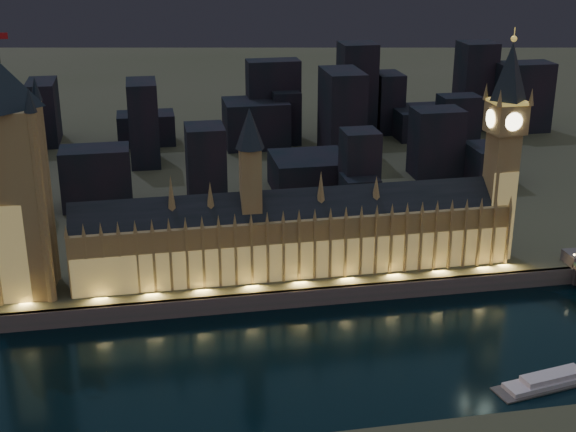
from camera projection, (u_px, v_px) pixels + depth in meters
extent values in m
plane|color=black|center=(301.00, 354.00, 317.64)|extent=(2000.00, 2000.00, 0.00)
cube|color=#3F442E|center=(197.00, 86.00, 794.53)|extent=(2000.00, 960.00, 8.00)
cube|color=#474D4D|center=(283.00, 300.00, 353.95)|extent=(2000.00, 2.50, 8.00)
cube|color=#9D764A|center=(295.00, 243.00, 368.55)|extent=(200.19, 21.95, 28.00)
cube|color=tan|center=(299.00, 261.00, 360.88)|extent=(200.00, 0.50, 18.00)
cube|color=black|center=(295.00, 208.00, 362.56)|extent=(200.15, 18.22, 16.26)
cube|color=#9D764A|center=(251.00, 183.00, 354.52)|extent=(9.00, 9.00, 32.00)
cone|color=#192330|center=(250.00, 128.00, 345.71)|extent=(13.00, 13.00, 18.00)
cube|color=#9D764A|center=(70.00, 269.00, 341.52)|extent=(1.20, 1.20, 28.00)
cone|color=#9D764A|center=(66.00, 231.00, 336.09)|extent=(2.00, 2.00, 6.00)
cube|color=#9D764A|center=(87.00, 267.00, 342.76)|extent=(1.20, 1.20, 28.00)
cone|color=#9D764A|center=(83.00, 230.00, 337.32)|extent=(2.00, 2.00, 6.00)
cube|color=#9D764A|center=(104.00, 266.00, 343.99)|extent=(1.20, 1.20, 28.00)
cone|color=#9D764A|center=(101.00, 229.00, 338.55)|extent=(2.00, 2.00, 6.00)
cube|color=#9D764A|center=(121.00, 265.00, 345.23)|extent=(1.20, 1.20, 28.00)
cone|color=#9D764A|center=(118.00, 228.00, 339.79)|extent=(2.00, 2.00, 6.00)
cube|color=#9D764A|center=(137.00, 264.00, 346.46)|extent=(1.20, 1.20, 28.00)
cone|color=#9D764A|center=(135.00, 226.00, 341.02)|extent=(2.00, 2.00, 6.00)
cube|color=#9D764A|center=(154.00, 262.00, 347.69)|extent=(1.20, 1.20, 28.00)
cone|color=#9D764A|center=(152.00, 225.00, 342.26)|extent=(2.00, 2.00, 6.00)
cube|color=#9D764A|center=(171.00, 261.00, 348.93)|extent=(1.20, 1.20, 28.00)
cone|color=#9D764A|center=(169.00, 224.00, 343.49)|extent=(2.00, 2.00, 6.00)
cube|color=#9D764A|center=(187.00, 260.00, 350.16)|extent=(1.20, 1.20, 28.00)
cone|color=#9D764A|center=(185.00, 223.00, 344.72)|extent=(2.00, 2.00, 6.00)
cube|color=#9D764A|center=(204.00, 259.00, 351.39)|extent=(1.20, 1.20, 28.00)
cone|color=#9D764A|center=(202.00, 222.00, 345.96)|extent=(2.00, 2.00, 6.00)
cube|color=#9D764A|center=(220.00, 257.00, 352.63)|extent=(1.20, 1.20, 28.00)
cone|color=#9D764A|center=(218.00, 221.00, 347.19)|extent=(2.00, 2.00, 6.00)
cube|color=#9D764A|center=(236.00, 256.00, 353.86)|extent=(1.20, 1.20, 28.00)
cone|color=#9D764A|center=(235.00, 220.00, 348.42)|extent=(2.00, 2.00, 6.00)
cube|color=#9D764A|center=(252.00, 255.00, 355.10)|extent=(1.20, 1.20, 28.00)
cone|color=#9D764A|center=(251.00, 219.00, 349.66)|extent=(2.00, 2.00, 6.00)
cube|color=#9D764A|center=(268.00, 254.00, 356.33)|extent=(1.20, 1.20, 28.00)
cone|color=#9D764A|center=(267.00, 218.00, 350.89)|extent=(2.00, 2.00, 6.00)
cube|color=#9D764A|center=(284.00, 253.00, 357.56)|extent=(1.20, 1.20, 28.00)
cone|color=#9D764A|center=(283.00, 217.00, 352.13)|extent=(2.00, 2.00, 6.00)
cube|color=#9D764A|center=(299.00, 252.00, 358.80)|extent=(1.20, 1.20, 28.00)
cone|color=#9D764A|center=(299.00, 216.00, 353.36)|extent=(2.00, 2.00, 6.00)
cube|color=#9D764A|center=(315.00, 250.00, 360.03)|extent=(1.20, 1.20, 28.00)
cone|color=#9D764A|center=(315.00, 215.00, 354.59)|extent=(2.00, 2.00, 6.00)
cube|color=#9D764A|center=(330.00, 249.00, 361.27)|extent=(1.20, 1.20, 28.00)
cone|color=#9D764A|center=(331.00, 213.00, 355.83)|extent=(2.00, 2.00, 6.00)
cube|color=#9D764A|center=(346.00, 248.00, 362.50)|extent=(1.20, 1.20, 28.00)
cone|color=#9D764A|center=(346.00, 212.00, 357.06)|extent=(2.00, 2.00, 6.00)
cube|color=#9D764A|center=(361.00, 247.00, 363.73)|extent=(1.20, 1.20, 28.00)
cone|color=#9D764A|center=(362.00, 211.00, 358.30)|extent=(2.00, 2.00, 6.00)
cube|color=#9D764A|center=(376.00, 246.00, 364.97)|extent=(1.20, 1.20, 28.00)
cone|color=#9D764A|center=(377.00, 210.00, 359.53)|extent=(2.00, 2.00, 6.00)
cube|color=#9D764A|center=(391.00, 245.00, 366.20)|extent=(1.20, 1.20, 28.00)
cone|color=#9D764A|center=(392.00, 209.00, 360.76)|extent=(2.00, 2.00, 6.00)
cube|color=#9D764A|center=(406.00, 244.00, 367.43)|extent=(1.20, 1.20, 28.00)
cone|color=#9D764A|center=(407.00, 208.00, 362.00)|extent=(2.00, 2.00, 6.00)
cube|color=#9D764A|center=(421.00, 243.00, 368.67)|extent=(1.20, 1.20, 28.00)
cone|color=#9D764A|center=(422.00, 207.00, 363.23)|extent=(2.00, 2.00, 6.00)
cube|color=#9D764A|center=(435.00, 241.00, 369.90)|extent=(1.20, 1.20, 28.00)
cone|color=#9D764A|center=(437.00, 206.00, 364.46)|extent=(2.00, 2.00, 6.00)
cube|color=#9D764A|center=(450.00, 240.00, 371.14)|extent=(1.20, 1.20, 28.00)
cone|color=#9D764A|center=(452.00, 205.00, 365.70)|extent=(2.00, 2.00, 6.00)
cube|color=#9D764A|center=(465.00, 239.00, 372.37)|extent=(1.20, 1.20, 28.00)
cone|color=#9D764A|center=(467.00, 204.00, 366.93)|extent=(2.00, 2.00, 6.00)
cube|color=#9D764A|center=(479.00, 238.00, 373.60)|extent=(1.20, 1.20, 28.00)
cone|color=#9D764A|center=(482.00, 203.00, 368.17)|extent=(2.00, 2.00, 6.00)
cube|color=#9D764A|center=(493.00, 237.00, 374.84)|extent=(1.20, 1.20, 28.00)
cone|color=#9D764A|center=(496.00, 203.00, 369.40)|extent=(2.00, 2.00, 6.00)
cube|color=#9D764A|center=(508.00, 236.00, 376.07)|extent=(1.20, 1.20, 28.00)
cone|color=#9D764A|center=(511.00, 202.00, 370.63)|extent=(2.00, 2.00, 6.00)
cone|color=#9D764A|center=(171.00, 194.00, 349.53)|extent=(4.40, 4.40, 18.00)
cone|color=#9D764A|center=(210.00, 196.00, 353.18)|extent=(4.40, 4.40, 14.00)
cone|color=#9D764A|center=(321.00, 188.00, 361.46)|extent=(4.40, 4.40, 16.00)
cone|color=#9D764A|center=(376.00, 188.00, 366.66)|extent=(4.40, 4.40, 12.00)
cube|color=#9D764A|center=(18.00, 203.00, 338.35)|extent=(24.53, 24.53, 82.34)
cube|color=tan|center=(20.00, 255.00, 334.80)|extent=(22.00, 0.50, 44.00)
cone|color=#192330|center=(3.00, 85.00, 320.67)|extent=(31.68, 31.68, 18.00)
cube|color=#AC141B|center=(2.00, 36.00, 314.18)|extent=(4.00, 0.15, 2.50)
cylinder|color=#9D764A|center=(42.00, 210.00, 330.13)|extent=(4.40, 4.40, 82.34)
cone|color=#192330|center=(29.00, 100.00, 313.86)|extent=(5.20, 5.20, 10.00)
cylinder|color=#9D764A|center=(47.00, 193.00, 350.36)|extent=(4.40, 4.40, 82.34)
cone|color=#192330|center=(35.00, 89.00, 334.10)|extent=(5.20, 5.20, 10.00)
cube|color=#9D764A|center=(499.00, 195.00, 379.70)|extent=(13.27, 13.27, 61.34)
cube|color=tan|center=(502.00, 217.00, 377.05)|extent=(12.00, 0.50, 44.00)
cube|color=#9D764A|center=(506.00, 118.00, 366.43)|extent=(15.00, 15.00, 14.00)
cube|color=#F2C64C|center=(508.00, 101.00, 363.75)|extent=(15.75, 15.75, 1.20)
cone|color=#192330|center=(511.00, 71.00, 358.96)|extent=(18.00, 18.00, 26.00)
sphere|color=#F2C64C|center=(514.00, 39.00, 353.85)|extent=(2.80, 2.80, 2.80)
cylinder|color=#F2C64C|center=(515.00, 33.00, 352.97)|extent=(0.40, 0.40, 5.00)
cylinder|color=#FFF2BF|center=(514.00, 122.00, 359.30)|extent=(8.40, 0.50, 8.40)
cylinder|color=#FFF2BF|center=(499.00, 114.00, 373.56)|extent=(8.40, 0.50, 8.40)
cylinder|color=#FFF2BF|center=(490.00, 118.00, 365.09)|extent=(0.50, 8.40, 8.40)
cylinder|color=#FFF2BF|center=(522.00, 117.00, 367.77)|extent=(0.50, 8.40, 8.40)
cone|color=#9D764A|center=(500.00, 98.00, 354.36)|extent=(2.60, 2.60, 8.00)
cone|color=#9D764A|center=(486.00, 91.00, 368.16)|extent=(2.60, 2.60, 8.00)
cone|color=#9D764A|center=(532.00, 97.00, 356.95)|extent=(2.60, 2.60, 8.00)
cone|color=#9D764A|center=(517.00, 90.00, 370.75)|extent=(2.60, 2.60, 8.00)
cylinder|color=black|center=(574.00, 259.00, 373.80)|extent=(0.30, 0.30, 4.40)
sphere|color=#FFD88C|center=(574.00, 255.00, 372.99)|extent=(1.00, 1.00, 1.00)
cube|color=#474D4D|center=(551.00, 383.00, 297.57)|extent=(47.85, 19.40, 0.60)
cube|color=silver|center=(552.00, 381.00, 297.26)|extent=(39.45, 15.54, 2.40)
cube|color=silver|center=(552.00, 376.00, 296.48)|extent=(25.47, 11.13, 2.20)
cube|color=black|center=(360.00, 195.00, 441.48)|extent=(19.03, 19.80, 21.20)
cube|color=black|center=(521.00, 97.00, 606.32)|extent=(42.59, 22.95, 52.23)
cube|color=black|center=(359.00, 169.00, 448.37)|extent=(19.65, 20.18, 44.20)
cube|color=black|center=(284.00, 116.00, 580.31)|extent=(19.44, 30.73, 38.09)
cube|color=black|center=(273.00, 100.00, 581.30)|extent=(37.76, 19.44, 58.44)
cube|color=black|center=(143.00, 123.00, 525.16)|extent=(18.99, 34.57, 55.07)
cube|color=black|center=(206.00, 167.00, 447.06)|extent=(21.11, 25.14, 47.00)
cube|color=black|center=(96.00, 178.00, 449.54)|extent=(38.19, 23.57, 34.35)
cube|color=black|center=(422.00, 122.00, 597.24)|extent=(43.78, 39.06, 21.28)
cube|color=black|center=(44.00, 112.00, 575.96)|extent=(19.72, 40.72, 44.83)
cube|color=black|center=(256.00, 123.00, 570.54)|extent=(44.53, 36.65, 32.63)
cube|color=black|center=(146.00, 128.00, 577.53)|extent=(40.45, 27.15, 22.16)
cube|color=black|center=(17.00, 184.00, 432.03)|extent=(24.19, 23.03, 38.10)
cube|color=black|center=(342.00, 113.00, 543.88)|extent=(24.63, 41.01, 58.33)
cube|color=black|center=(8.00, 138.00, 523.21)|extent=(18.33, 34.81, 37.46)
cube|color=black|center=(309.00, 173.00, 478.66)|extent=(44.15, 42.43, 21.12)
cube|color=black|center=(436.00, 142.00, 503.00)|extent=(30.39, 22.61, 42.84)
cube|color=black|center=(458.00, 119.00, 576.37)|extent=(28.33, 19.81, 34.87)
cube|color=black|center=(489.00, 164.00, 494.00)|extent=(24.83, 31.49, 22.80)
cube|color=black|center=(387.00, 102.00, 606.47)|extent=(19.19, 29.53, 44.68)
cube|color=black|center=(357.00, 89.00, 596.65)|extent=(26.00, 26.00, 67.78)
cube|color=black|center=(475.00, 85.00, 613.14)|extent=(26.00, 26.00, 65.85)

